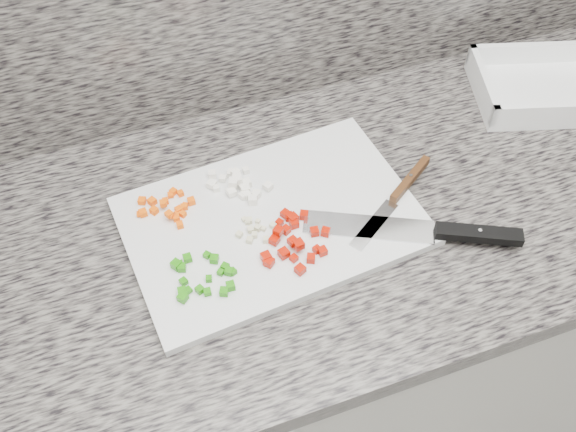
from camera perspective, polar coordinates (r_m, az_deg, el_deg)
name	(u,v)px	position (r m, az deg, el deg)	size (l,w,h in m)	color
cabinet	(303,346)	(1.46, 1.36, -11.46)	(3.92, 0.62, 0.86)	beige
countertop	(308,221)	(1.08, 1.81, -0.41)	(3.96, 0.64, 0.04)	#656059
cutting_board	(272,221)	(1.04, -1.41, -0.44)	(0.47, 0.31, 0.02)	silver
carrot_pile	(167,207)	(1.06, -10.69, 0.82)	(0.10, 0.09, 0.02)	#FF5B05
onion_pile	(239,185)	(1.08, -4.34, 2.77)	(0.11, 0.09, 0.02)	white
green_pepper_pile	(201,276)	(0.97, -7.70, -5.35)	(0.10, 0.09, 0.01)	#217E0B
red_pepper_pile	(293,238)	(1.00, 0.45, -1.97)	(0.12, 0.13, 0.02)	#AA1102
garlic_pile	(255,230)	(1.02, -2.99, -1.24)	(0.07, 0.06, 0.01)	beige
chef_knife	(440,232)	(1.04, 13.40, -1.36)	(0.32, 0.18, 0.02)	silver
paring_knife	(401,190)	(1.08, 10.04, 2.26)	(0.20, 0.14, 0.02)	silver
tray	(545,88)	(1.35, 21.90, 10.51)	(0.31, 0.26, 0.06)	white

